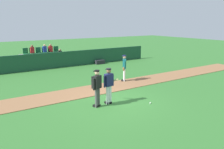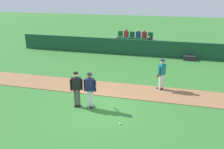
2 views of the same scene
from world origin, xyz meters
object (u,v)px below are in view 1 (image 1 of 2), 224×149
at_px(runner_teal_jersey, 124,67).
at_px(baseball, 150,103).
at_px(batter_navy_jersey, 109,85).
at_px(umpire_home_plate, 97,86).
at_px(equipment_bag, 100,62).

bearing_deg(runner_teal_jersey, baseball, -109.02).
xyz_separation_m(batter_navy_jersey, runner_teal_jersey, (3.09, 3.00, -0.01)).
height_order(batter_navy_jersey, umpire_home_plate, same).
bearing_deg(umpire_home_plate, batter_navy_jersey, 2.45).
xyz_separation_m(baseball, equipment_bag, (3.26, 10.48, 0.14)).
height_order(baseball, equipment_bag, equipment_bag).
xyz_separation_m(batter_navy_jersey, equipment_bag, (4.94, 9.37, -0.79)).
bearing_deg(baseball, equipment_bag, 72.73).
relative_size(umpire_home_plate, baseball, 23.78).
bearing_deg(batter_navy_jersey, umpire_home_plate, -177.55).
bearing_deg(runner_teal_jersey, umpire_home_plate, -141.20).
bearing_deg(umpire_home_plate, runner_teal_jersey, 38.80).
height_order(runner_teal_jersey, baseball, runner_teal_jersey).
bearing_deg(runner_teal_jersey, batter_navy_jersey, -135.93).
height_order(umpire_home_plate, runner_teal_jersey, same).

